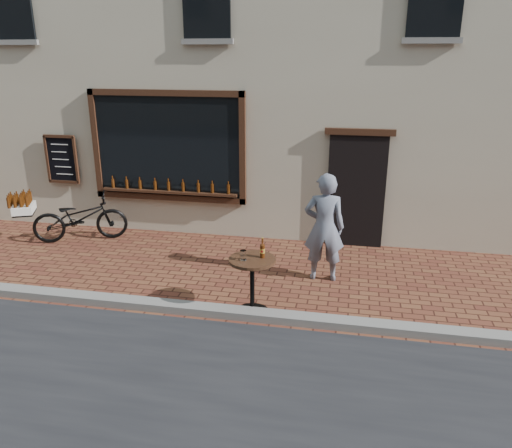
# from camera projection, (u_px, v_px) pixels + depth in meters

# --- Properties ---
(ground) EXTENTS (90.00, 90.00, 0.00)m
(ground) POSITION_uv_depth(u_px,v_px,m) (215.00, 321.00, 7.15)
(ground) COLOR #58291C
(ground) RESTS_ON ground
(kerb) EXTENTS (90.00, 0.25, 0.12)m
(kerb) POSITION_uv_depth(u_px,v_px,m) (218.00, 311.00, 7.32)
(kerb) COLOR slate
(kerb) RESTS_ON ground
(cargo_bicycle) EXTENTS (2.18, 1.42, 1.04)m
(cargo_bicycle) POSITION_uv_depth(u_px,v_px,m) (78.00, 217.00, 10.09)
(cargo_bicycle) COLOR black
(cargo_bicycle) RESTS_ON ground
(bistro_table) EXTENTS (0.68, 0.68, 1.17)m
(bistro_table) POSITION_uv_depth(u_px,v_px,m) (252.00, 275.00, 7.19)
(bistro_table) COLOR black
(bistro_table) RESTS_ON ground
(pedestrian) EXTENTS (0.70, 0.49, 1.84)m
(pedestrian) POSITION_uv_depth(u_px,v_px,m) (324.00, 227.00, 8.23)
(pedestrian) COLOR slate
(pedestrian) RESTS_ON ground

